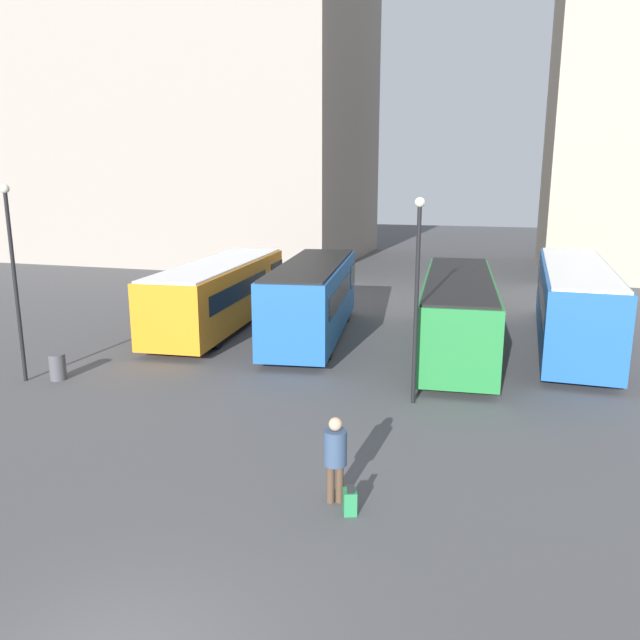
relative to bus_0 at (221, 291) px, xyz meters
The scene contains 10 objects.
building_block_left 31.49m from the bus_0, 124.11° to the left, with size 31.74×17.51×33.26m.
bus_0 is the anchor object (origin of this frame).
bus_1 4.42m from the bus_0, ahead, with size 3.80×9.98×3.07m.
bus_2 10.18m from the bus_0, ahead, with size 3.42×11.44×2.80m.
bus_3 14.42m from the bus_0, ahead, with size 2.70×11.86×3.14m.
traveler 15.85m from the bus_0, 56.36° to the right, with size 0.60×0.60×1.81m.
suitcase 16.39m from the bus_0, 55.88° to the right, with size 0.35×0.39×0.70m.
lamp_post_0 9.32m from the bus_0, 107.95° to the right, with size 0.28×0.28×6.19m.
lamp_post_1 11.94m from the bus_0, 36.85° to the right, with size 0.28×0.28×5.87m.
trash_bin 8.54m from the bus_0, 102.70° to the right, with size 0.52×0.52×0.85m.
Camera 1 is at (4.59, -5.72, 6.39)m, focal length 35.00 mm.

